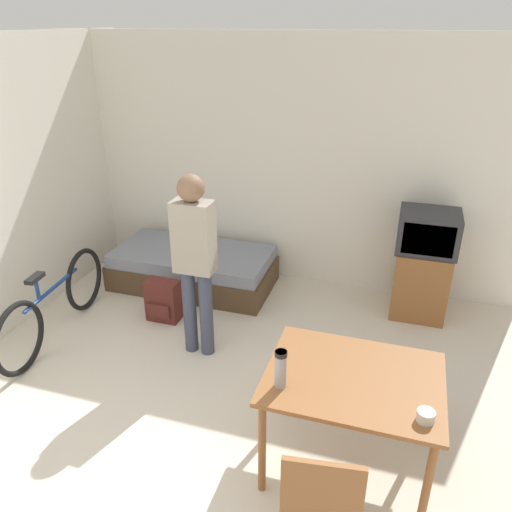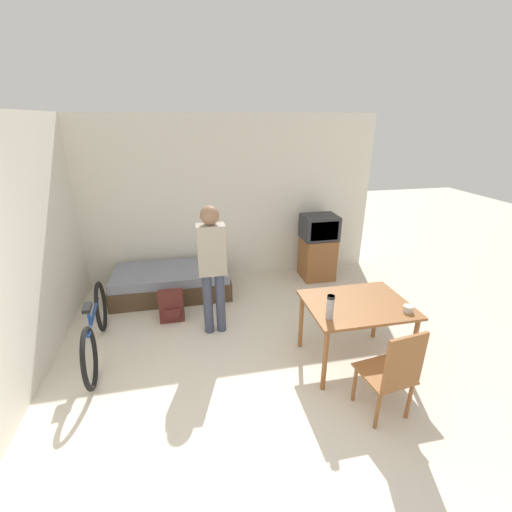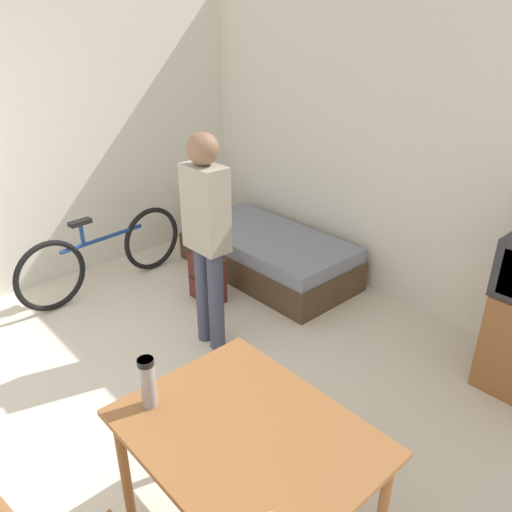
% 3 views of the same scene
% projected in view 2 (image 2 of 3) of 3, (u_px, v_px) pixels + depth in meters
% --- Properties ---
extents(ground_plane, '(20.00, 20.00, 0.00)m').
position_uv_depth(ground_plane, '(267.00, 446.00, 2.94)').
color(ground_plane, beige).
extents(wall_back, '(5.35, 0.06, 2.70)m').
position_uv_depth(wall_back, '(218.00, 201.00, 5.65)').
color(wall_back, silver).
rests_on(wall_back, ground_plane).
extents(wall_left, '(0.06, 4.51, 2.70)m').
position_uv_depth(wall_left, '(27.00, 247.00, 3.61)').
color(wall_left, silver).
rests_on(wall_left, ground_plane).
extents(daybed, '(1.80, 0.90, 0.43)m').
position_uv_depth(daybed, '(172.00, 282.00, 5.40)').
color(daybed, '#4C3823').
rests_on(daybed, ground_plane).
extents(tv, '(0.58, 0.51, 1.12)m').
position_uv_depth(tv, '(318.00, 247.00, 5.87)').
color(tv, brown).
rests_on(tv, ground_plane).
extents(dining_table, '(1.11, 0.86, 0.75)m').
position_uv_depth(dining_table, '(356.00, 310.00, 3.74)').
color(dining_table, brown).
rests_on(dining_table, ground_plane).
extents(wooden_chair, '(0.48, 0.48, 0.97)m').
position_uv_depth(wooden_chair, '(394.00, 372.00, 3.03)').
color(wooden_chair, brown).
rests_on(wooden_chair, ground_plane).
extents(bicycle, '(0.22, 1.74, 0.75)m').
position_uv_depth(bicycle, '(96.00, 328.00, 3.98)').
color(bicycle, black).
rests_on(bicycle, ground_plane).
extents(person_standing, '(0.34, 0.23, 1.69)m').
position_uv_depth(person_standing, '(212.00, 262.00, 4.17)').
color(person_standing, '#3D4256').
rests_on(person_standing, ground_plane).
extents(thermos_flask, '(0.08, 0.08, 0.26)m').
position_uv_depth(thermos_flask, '(330.00, 306.00, 3.37)').
color(thermos_flask, '#99999E').
rests_on(thermos_flask, dining_table).
extents(mate_bowl, '(0.10, 0.10, 0.07)m').
position_uv_depth(mate_bowl, '(408.00, 309.00, 3.53)').
color(mate_bowl, beige).
rests_on(mate_bowl, dining_table).
extents(backpack, '(0.33, 0.22, 0.43)m').
position_uv_depth(backpack, '(171.00, 306.00, 4.70)').
color(backpack, '#56231E').
rests_on(backpack, ground_plane).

